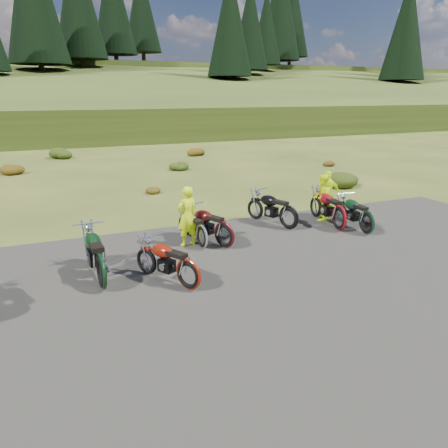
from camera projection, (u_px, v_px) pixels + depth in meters
name	position (u px, v px, depth m)	size (l,w,h in m)	color
ground	(255.00, 265.00, 11.31)	(300.00, 300.00, 0.00)	#374416
gravel_pad	(296.00, 297.00, 9.55)	(20.00, 12.00, 0.04)	black
hill_slope	(75.00, 127.00, 55.29)	(300.00, 46.00, 3.00)	#344216
hill_plateau	(53.00, 110.00, 108.07)	(300.00, 90.00, 9.17)	#344216
conifer_24	(113.00, 1.00, 69.25)	(7.04, 7.04, 18.00)	black
conifer_25	(141.00, 7.00, 76.65)	(6.60, 6.60, 17.00)	black
conifer_26	(230.00, 21.00, 58.45)	(6.16, 6.16, 16.00)	black
conifer_27	(250.00, 24.00, 65.79)	(5.72, 5.72, 15.00)	black
conifer_28	(266.00, 27.00, 73.13)	(5.28, 5.28, 14.00)	black
conifer_29	(280.00, 8.00, 79.45)	(7.92, 7.92, 20.00)	black
conifer_30	(291.00, 11.00, 86.79)	(7.48, 7.48, 19.00)	black
conifer_31	(406.00, 27.00, 68.65)	(7.04, 7.04, 18.00)	black
conifer_32	(407.00, 29.00, 75.99)	(6.60, 6.60, 17.00)	black
conifer_33	(407.00, 31.00, 83.33)	(6.16, 6.16, 16.00)	black
conifer_34	(408.00, 32.00, 90.67)	(5.72, 5.72, 15.00)	black
conifer_35	(408.00, 33.00, 98.01)	(5.28, 5.28, 14.00)	black
conifer_36	(409.00, 23.00, 104.62)	(7.92, 7.92, 20.00)	black
shrub_2	(12.00, 168.00, 23.46)	(1.30, 1.30, 0.77)	#5B2E0B
shrub_3	(62.00, 152.00, 29.20)	(1.56, 1.56, 0.92)	#1B310C
shrub_4	(151.00, 189.00, 19.19)	(0.77, 0.77, 0.45)	#5B2E0B
shrub_5	(178.00, 165.00, 24.92)	(1.03, 1.03, 0.61)	#1B310C
shrub_6	(195.00, 150.00, 30.65)	(1.30, 1.30, 0.77)	#5B2E0B
shrub_7	(343.00, 177.00, 20.55)	(1.56, 1.56, 0.92)	#1B310C
shrub_8	(326.00, 162.00, 26.37)	(0.77, 0.77, 0.45)	#5B2E0B
motorcycle_1	(189.00, 290.00, 9.86)	(2.05, 0.68, 1.07)	maroon
motorcycle_2	(103.00, 289.00, 9.90)	(2.35, 0.78, 1.23)	black
motorcycle_3	(202.00, 249.00, 12.48)	(1.94, 0.65, 1.02)	silver
motorcycle_4	(224.00, 248.00, 12.50)	(2.14, 0.71, 1.12)	#440B0D
motorcycle_5	(288.00, 230.00, 14.20)	(2.21, 0.74, 1.16)	black
motorcycle_6	(338.00, 231.00, 14.09)	(2.31, 0.77, 1.21)	maroon
motorcycle_7	(365.00, 235.00, 13.71)	(2.08, 0.69, 1.09)	black
person_middle	(187.00, 217.00, 12.45)	(0.64, 0.42, 1.74)	#C2E20B
person_right_a	(322.00, 198.00, 14.98)	(0.78, 0.61, 1.60)	#C2E20B
person_right_b	(327.00, 194.00, 15.52)	(0.95, 0.40, 1.62)	#C2E20B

